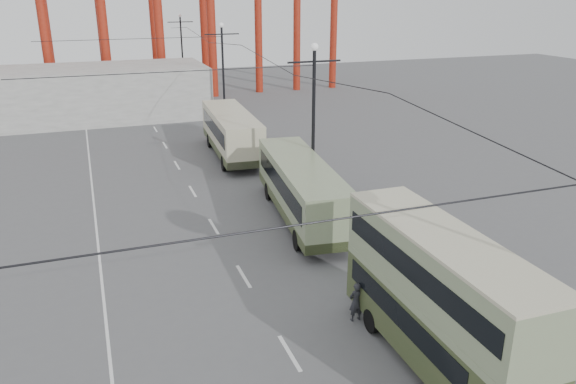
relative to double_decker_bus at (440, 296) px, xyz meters
name	(u,v)px	position (x,y,z in m)	size (l,w,h in m)	color
road_markings	(202,203)	(-4.20, 18.04, -2.73)	(12.52, 120.00, 0.01)	silver
lamp_post_mid	(313,125)	(2.26, 16.34, 1.94)	(3.20, 0.44, 9.32)	black
lamp_post_far	(223,74)	(2.26, 38.34, 1.94)	(3.20, 0.44, 9.32)	black
lamp_post_distant	(182,52)	(2.26, 60.34, 1.94)	(3.20, 0.44, 9.32)	black
fairground_shed	(93,93)	(-9.34, 45.34, -0.23)	(22.00, 10.00, 5.00)	gray
double_decker_bus	(440,296)	(0.00, 0.00, 0.00)	(2.42, 9.11, 4.88)	#344123
single_decker_green	(302,188)	(0.54, 13.76, -0.90)	(3.98, 11.72, 3.25)	gray
single_decker_cream	(231,132)	(0.07, 27.30, -0.81)	(3.46, 11.12, 3.41)	#BBB697
pedestrian	(356,302)	(-1.22, 3.46, -1.93)	(0.59, 0.39, 1.61)	black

